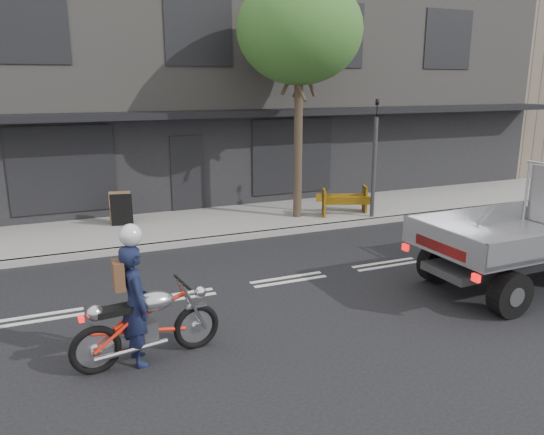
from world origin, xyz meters
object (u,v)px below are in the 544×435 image
Objects in this scene: traffic_light_pole at (374,165)px; construction_barrier at (348,202)px; sandwich_board at (122,210)px; rider at (135,305)px; street_tree at (299,31)px; motorcycle at (147,323)px.

construction_barrier is at bearing 146.91° from traffic_light_pole.
construction_barrier is 1.63× the size of sandwich_board.
traffic_light_pole reaches higher than construction_barrier.
sandwich_board is at bearing -12.37° from rider.
street_tree is 9.58m from motorcycle.
traffic_light_pole is 1.97× the size of rider.
street_tree is 7.43× the size of sandwich_board.
street_tree is at bearing 161.53° from construction_barrier.
rider is at bearing -84.98° from sandwich_board.
street_tree reaches higher than sandwich_board.
street_tree is at bearing 0.86° from sandwich_board.
motorcycle is 1.24× the size of rider.
street_tree is 9.52m from rider.
construction_barrier is (1.43, -0.48, -4.71)m from street_tree.
street_tree is 3.05× the size of motorcycle.
street_tree reaches higher than construction_barrier.
sandwich_board is at bearing 168.02° from construction_barrier.
traffic_light_pole is 1.58× the size of motorcycle.
sandwich_board is at bearing 78.82° from motorcycle.
traffic_light_pole is 1.28m from construction_barrier.
traffic_light_pole is at bearing -33.09° from construction_barrier.
traffic_light_pole is (2.00, -0.85, -3.63)m from street_tree.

